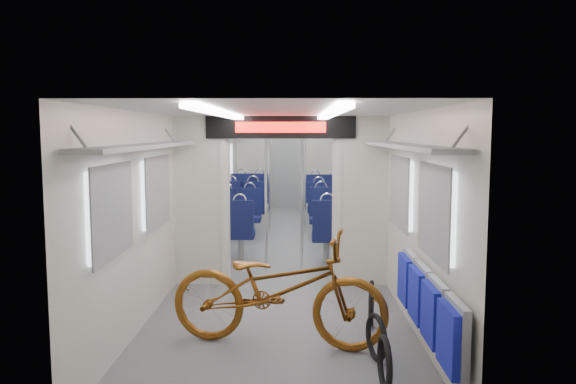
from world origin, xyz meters
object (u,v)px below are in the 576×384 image
Objects in this scene: bicycle at (278,289)px; stanchion_near_left at (266,195)px; flip_bench at (427,304)px; seat_bay_near_left at (232,218)px; seat_bay_far_left at (247,198)px; bike_hoop_b at (376,340)px; stanchion_far_right at (305,177)px; stanchion_far_left at (269,178)px; seat_bay_far_right at (327,198)px; seat_bay_near_right at (337,219)px; stanchion_near_right at (302,194)px; bike_hoop_c at (371,305)px; bike_hoop_a at (384,366)px.

stanchion_near_left is at bearing 16.43° from bicycle.
seat_bay_near_left is at bearing 113.95° from flip_bench.
bicycle is 0.92× the size of seat_bay_far_left.
stanchion_far_right is (-0.54, 6.69, 0.95)m from bike_hoop_b.
stanchion_far_left reaches higher than bike_hoop_b.
seat_bay_far_left is at bearing 90.00° from seat_bay_near_left.
stanchion_far_right is at bearing 79.19° from stanchion_near_left.
seat_bay_far_right is at bearing 2.44° from seat_bay_far_left.
seat_bay_far_left is at bearing 18.46° from bicycle.
stanchion_far_left and stanchion_far_right have the same top height.
stanchion_near_left is at bearing -127.83° from seat_bay_near_right.
stanchion_near_right is at bearing -115.79° from seat_bay_near_right.
stanchion_far_right reaches higher than seat_bay_near_left.
stanchion_near_left is (-1.18, -4.72, 0.59)m from seat_bay_far_right.
stanchion_far_right reaches higher than bicycle.
bicycle is 0.93× the size of stanchion_near_left.
bike_hoop_b is 4.85m from seat_bay_near_right.
seat_bay_far_left is (-0.96, 7.59, 0.01)m from bicycle.
bike_hoop_b is 0.20× the size of seat_bay_far_right.
bike_hoop_c reaches higher than bike_hoop_b.
bicycle is at bearing -86.60° from stanchion_far_left.
seat_bay_far_left is 1.01× the size of stanchion_far_left.
seat_bay_near_left is at bearing 129.49° from stanchion_near_right.
bike_hoop_c is at bearing -88.74° from seat_bay_near_right.
bicycle is 4.71× the size of bike_hoop_a.
bike_hoop_a is at bearing -133.99° from flip_bench.
seat_bay_near_left is 0.91× the size of stanchion_near_right.
seat_bay_far_left is 1.65m from stanchion_far_left.
stanchion_far_right is at bearing 51.53° from seat_bay_near_left.
bike_hoop_b is at bearing -85.41° from stanchion_far_right.
stanchion_far_left reaches higher than bicycle.
seat_bay_far_left reaches higher than seat_bay_far_right.
seat_bay_near_left is at bearing 112.37° from stanchion_near_left.
stanchion_near_left is at bearing 109.56° from bike_hoop_b.
bike_hoop_a reaches higher than bike_hoop_b.
bike_hoop_b is at bearing -89.95° from seat_bay_near_right.
bike_hoop_c is 0.22× the size of seat_bay_far_right.
stanchion_near_left and stanchion_near_right have the same top height.
flip_bench is at bearing 46.01° from bike_hoop_a.
bike_hoop_a is at bearing -77.76° from seat_bay_far_left.
stanchion_near_right is 3.09m from stanchion_far_left.
seat_bay_far_left is 1.05× the size of seat_bay_far_right.
seat_bay_far_left is at bearing 105.59° from bike_hoop_c.
bike_hoop_b is at bearing -89.97° from seat_bay_far_right.
seat_bay_far_right is at bearing 89.90° from bike_hoop_a.
seat_bay_near_left is (-1.86, 5.60, 0.34)m from bike_hoop_a.
seat_bay_near_left is 1.92m from stanchion_near_left.
bike_hoop_c is 0.21× the size of stanchion_near_left.
seat_bay_far_left is at bearing 112.71° from stanchion_far_left.
stanchion_near_right is (-0.62, 4.11, 0.95)m from bike_hoop_a.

